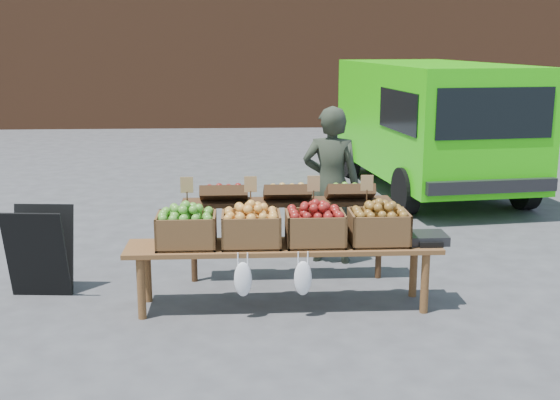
{
  "coord_description": "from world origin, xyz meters",
  "views": [
    {
      "loc": [
        0.39,
        -5.66,
        2.29
      ],
      "look_at": [
        0.74,
        0.63,
        0.85
      ],
      "focal_mm": 45.0,
      "sensor_mm": 36.0,
      "label": 1
    }
  ],
  "objects_px": {
    "back_table": "(287,228)",
    "display_bench": "(283,276)",
    "vendor": "(331,185)",
    "weighing_scale": "(426,238)",
    "crate_green_apples": "(378,227)",
    "crate_russet_pears": "(251,229)",
    "crate_red_apples": "(315,228)",
    "delivery_van": "(430,128)",
    "crate_golden_apples": "(187,230)",
    "chalkboard_sign": "(40,251)"
  },
  "relations": [
    {
      "from": "display_bench",
      "to": "crate_red_apples",
      "type": "height_order",
      "value": "crate_red_apples"
    },
    {
      "from": "vendor",
      "to": "crate_golden_apples",
      "type": "distance_m",
      "value": 1.91
    },
    {
      "from": "crate_green_apples",
      "to": "display_bench",
      "type": "bearing_deg",
      "value": 180.0
    },
    {
      "from": "back_table",
      "to": "crate_red_apples",
      "type": "height_order",
      "value": "back_table"
    },
    {
      "from": "back_table",
      "to": "crate_russet_pears",
      "type": "xyz_separation_m",
      "value": [
        -0.35,
        -0.72,
        0.19
      ]
    },
    {
      "from": "back_table",
      "to": "display_bench",
      "type": "xyz_separation_m",
      "value": [
        -0.08,
        -0.72,
        -0.24
      ]
    },
    {
      "from": "display_bench",
      "to": "weighing_scale",
      "type": "height_order",
      "value": "weighing_scale"
    },
    {
      "from": "weighing_scale",
      "to": "crate_green_apples",
      "type": "bearing_deg",
      "value": 180.0
    },
    {
      "from": "display_bench",
      "to": "crate_russet_pears",
      "type": "bearing_deg",
      "value": 180.0
    },
    {
      "from": "back_table",
      "to": "crate_golden_apples",
      "type": "relative_size",
      "value": 4.2
    },
    {
      "from": "crate_golden_apples",
      "to": "crate_green_apples",
      "type": "bearing_deg",
      "value": 0.0
    },
    {
      "from": "chalkboard_sign",
      "to": "weighing_scale",
      "type": "distance_m",
      "value": 3.47
    },
    {
      "from": "weighing_scale",
      "to": "chalkboard_sign",
      "type": "bearing_deg",
      "value": 173.0
    },
    {
      "from": "chalkboard_sign",
      "to": "display_bench",
      "type": "distance_m",
      "value": 2.24
    },
    {
      "from": "back_table",
      "to": "chalkboard_sign",
      "type": "bearing_deg",
      "value": -172.54
    },
    {
      "from": "weighing_scale",
      "to": "delivery_van",
      "type": "bearing_deg",
      "value": 74.86
    },
    {
      "from": "weighing_scale",
      "to": "back_table",
      "type": "bearing_deg",
      "value": 148.4
    },
    {
      "from": "crate_red_apples",
      "to": "crate_green_apples",
      "type": "distance_m",
      "value": 0.55
    },
    {
      "from": "delivery_van",
      "to": "back_table",
      "type": "distance_m",
      "value": 4.72
    },
    {
      "from": "crate_russet_pears",
      "to": "crate_golden_apples",
      "type": "bearing_deg",
      "value": 180.0
    },
    {
      "from": "crate_russet_pears",
      "to": "crate_green_apples",
      "type": "relative_size",
      "value": 1.0
    },
    {
      "from": "crate_green_apples",
      "to": "weighing_scale",
      "type": "bearing_deg",
      "value": 0.0
    },
    {
      "from": "vendor",
      "to": "weighing_scale",
      "type": "bearing_deg",
      "value": 131.85
    },
    {
      "from": "crate_red_apples",
      "to": "crate_green_apples",
      "type": "bearing_deg",
      "value": 0.0
    },
    {
      "from": "back_table",
      "to": "weighing_scale",
      "type": "distance_m",
      "value": 1.38
    },
    {
      "from": "vendor",
      "to": "crate_red_apples",
      "type": "distance_m",
      "value": 1.33
    },
    {
      "from": "vendor",
      "to": "display_bench",
      "type": "height_order",
      "value": "vendor"
    },
    {
      "from": "vendor",
      "to": "crate_red_apples",
      "type": "height_order",
      "value": "vendor"
    },
    {
      "from": "crate_golden_apples",
      "to": "crate_russet_pears",
      "type": "bearing_deg",
      "value": 0.0
    },
    {
      "from": "crate_red_apples",
      "to": "back_table",
      "type": "bearing_deg",
      "value": 105.17
    },
    {
      "from": "crate_russet_pears",
      "to": "vendor",
      "type": "bearing_deg",
      "value": 56.63
    },
    {
      "from": "crate_golden_apples",
      "to": "crate_green_apples",
      "type": "xyz_separation_m",
      "value": [
        1.65,
        0.0,
        0.0
      ]
    },
    {
      "from": "chalkboard_sign",
      "to": "back_table",
      "type": "xyz_separation_m",
      "value": [
        2.27,
        0.3,
        0.1
      ]
    },
    {
      "from": "crate_red_apples",
      "to": "vendor",
      "type": "bearing_deg",
      "value": 76.89
    },
    {
      "from": "back_table",
      "to": "crate_russet_pears",
      "type": "bearing_deg",
      "value": -116.23
    },
    {
      "from": "back_table",
      "to": "weighing_scale",
      "type": "xyz_separation_m",
      "value": [
        1.17,
        -0.72,
        0.09
      ]
    },
    {
      "from": "chalkboard_sign",
      "to": "back_table",
      "type": "height_order",
      "value": "back_table"
    },
    {
      "from": "delivery_van",
      "to": "crate_red_apples",
      "type": "distance_m",
      "value": 5.24
    },
    {
      "from": "vendor",
      "to": "crate_russet_pears",
      "type": "distance_m",
      "value": 1.55
    },
    {
      "from": "display_bench",
      "to": "weighing_scale",
      "type": "distance_m",
      "value": 1.29
    },
    {
      "from": "chalkboard_sign",
      "to": "display_bench",
      "type": "height_order",
      "value": "chalkboard_sign"
    },
    {
      "from": "crate_russet_pears",
      "to": "delivery_van",
      "type": "bearing_deg",
      "value": 59.31
    },
    {
      "from": "chalkboard_sign",
      "to": "crate_russet_pears",
      "type": "height_order",
      "value": "crate_russet_pears"
    },
    {
      "from": "vendor",
      "to": "chalkboard_sign",
      "type": "xyz_separation_m",
      "value": [
        -2.77,
        -0.87,
        -0.41
      ]
    },
    {
      "from": "delivery_van",
      "to": "display_bench",
      "type": "distance_m",
      "value": 5.4
    },
    {
      "from": "back_table",
      "to": "display_bench",
      "type": "bearing_deg",
      "value": -96.32
    },
    {
      "from": "delivery_van",
      "to": "crate_golden_apples",
      "type": "distance_m",
      "value": 5.8
    },
    {
      "from": "delivery_van",
      "to": "weighing_scale",
      "type": "height_order",
      "value": "delivery_van"
    },
    {
      "from": "crate_russet_pears",
      "to": "crate_green_apples",
      "type": "distance_m",
      "value": 1.1
    },
    {
      "from": "delivery_van",
      "to": "vendor",
      "type": "relative_size",
      "value": 2.66
    }
  ]
}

